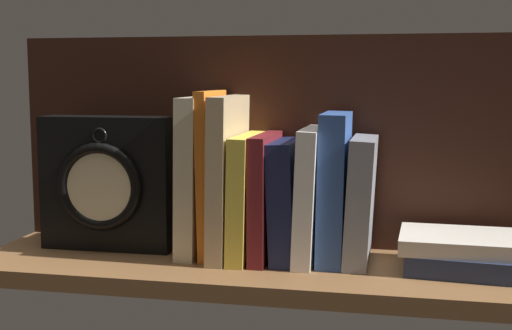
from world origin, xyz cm
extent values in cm
cube|color=brown|center=(0.00, 0.00, -1.25)|extent=(88.12, 24.62, 2.50)
cube|color=black|center=(0.00, 11.71, 16.66)|extent=(88.12, 1.20, 33.32)
cube|color=beige|center=(-12.13, 3.00, 11.94)|extent=(3.41, 12.82, 23.94)
cube|color=orange|center=(-9.51, 3.00, 12.42)|extent=(2.15, 12.50, 24.87)
cube|color=tan|center=(-7.08, 3.00, 12.04)|extent=(3.04, 16.22, 24.13)
cube|color=gold|center=(-4.14, 3.00, 9.18)|extent=(3.12, 16.04, 18.42)
cube|color=maroon|center=(-1.34, 3.00, 9.24)|extent=(2.35, 15.40, 18.49)
cube|color=#192147|center=(1.90, 3.00, 8.81)|extent=(4.28, 13.99, 17.76)
cube|color=silver|center=(5.35, 3.00, 9.74)|extent=(3.44, 15.14, 19.57)
cube|color=#2D4C8E|center=(8.87, 3.00, 10.87)|extent=(4.00, 12.80, 21.79)
cube|color=gray|center=(12.72, 3.00, 9.13)|extent=(4.23, 13.40, 18.40)
cube|color=black|center=(-26.51, 3.29, 10.41)|extent=(20.82, 5.54, 20.82)
torus|color=black|center=(-26.51, 0.12, 10.26)|extent=(13.60, 1.67, 13.60)
cylinder|color=beige|center=(-26.51, 0.12, 10.26)|extent=(10.97, 0.60, 10.97)
cube|color=black|center=(-25.25, -0.38, 10.71)|extent=(2.63, 0.30, 1.17)
cube|color=black|center=(-25.20, -0.38, 11.96)|extent=(2.86, 0.30, 3.58)
torus|color=black|center=(-26.51, 0.52, 18.06)|extent=(2.44, 0.44, 2.44)
cube|color=#232D4C|center=(26.85, 1.28, 1.43)|extent=(15.70, 13.57, 2.85)
cube|color=beige|center=(26.99, 1.93, 3.95)|extent=(17.62, 13.42, 2.19)
camera|label=1|loc=(18.59, -97.08, 26.95)|focal=48.82mm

